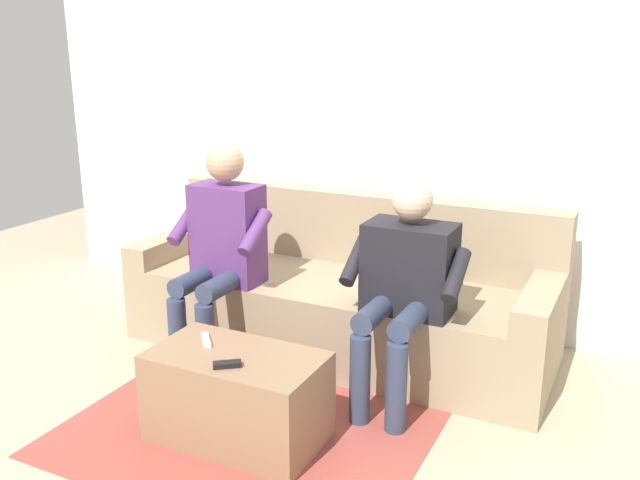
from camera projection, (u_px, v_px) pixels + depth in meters
ground_plane at (280, 400)px, 3.45m from camera, size 8.00×8.00×0.00m
back_wall at (383, 103)px, 4.21m from camera, size 5.10×0.06×2.76m
couch at (342, 297)px, 4.01m from camera, size 2.44×0.87×0.87m
coffee_table at (237, 397)px, 3.06m from camera, size 0.77×0.44×0.42m
person_left_seated at (405, 278)px, 3.32m from camera, size 0.59×0.57×1.11m
person_right_seated at (221, 242)px, 3.74m from camera, size 0.53×0.53×1.22m
remote_white at (206, 340)px, 3.13m from camera, size 0.12×0.13×0.02m
remote_black at (227, 364)px, 2.89m from camera, size 0.12×0.11×0.02m
floor_rug at (253, 424)px, 3.23m from camera, size 1.63×1.41×0.01m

